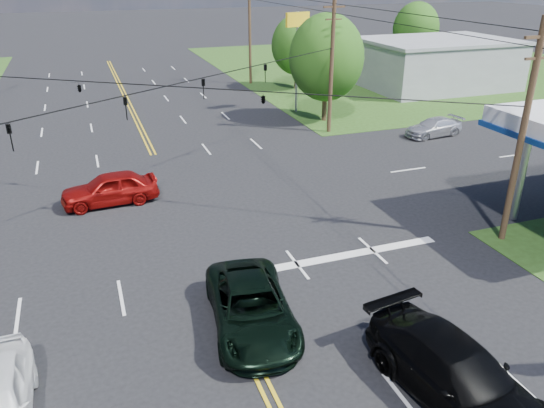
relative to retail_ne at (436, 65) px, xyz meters
name	(u,v)px	position (x,y,z in m)	size (l,w,h in m)	color
ground	(176,202)	(-30.00, -20.00, -2.20)	(280.00, 280.00, 0.00)	black
grass_ne	(409,65)	(5.00, 12.00, -2.20)	(46.00, 48.00, 0.03)	#274315
stop_bar	(330,258)	(-25.00, -28.00, -2.20)	(10.00, 0.50, 0.02)	silver
retail_ne	(436,65)	(0.00, 0.00, 0.00)	(14.00, 10.00, 4.40)	gray
pole_se	(523,133)	(-17.00, -29.00, 2.72)	(1.60, 0.28, 9.50)	#3A2418
pole_ne	(332,64)	(-17.00, -11.00, 2.72)	(1.60, 0.28, 9.50)	#3A2418
pole_right_far	(250,32)	(-17.00, 8.00, 2.97)	(1.60, 0.28, 10.00)	#3A2418
span_wire_signals	(167,86)	(-30.00, -20.00, 3.80)	(26.00, 18.00, 1.13)	black
power_lines	(170,33)	(-30.00, -22.00, 6.40)	(26.04, 100.00, 0.64)	black
tree_right_a	(326,58)	(-16.00, -8.00, 2.67)	(5.70, 5.70, 8.18)	#3A2418
tree_right_b	(297,45)	(-13.50, 4.00, 2.02)	(4.94, 4.94, 7.09)	#3A2418
tree_far_r	(416,29)	(4.00, 10.00, 2.34)	(5.32, 5.32, 7.63)	#3A2418
pickup_dkgreen	(251,307)	(-29.50, -31.26, -1.42)	(2.59, 5.62, 1.56)	black
suv_black	(456,374)	(-25.17, -36.30, -1.33)	(2.44, 6.01, 1.74)	black
sedan_red	(110,188)	(-33.16, -19.00, -1.38)	(1.94, 4.81, 1.64)	maroon
sedan_far	(434,127)	(-10.38, -14.50, -1.56)	(1.79, 4.40, 1.28)	silver
polesign_ne	(297,35)	(-17.00, -4.59, 4.00)	(2.18, 0.82, 7.98)	#A5A5AA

